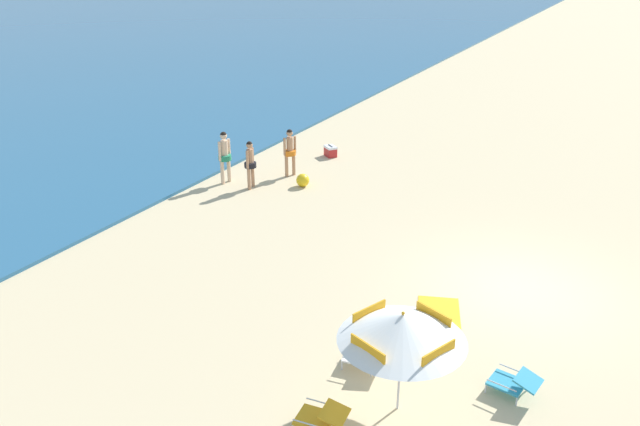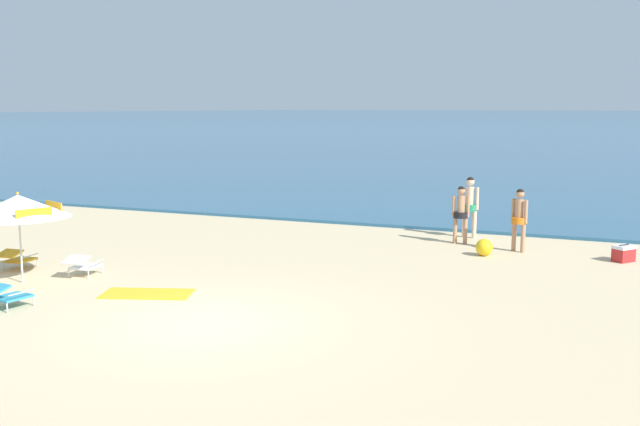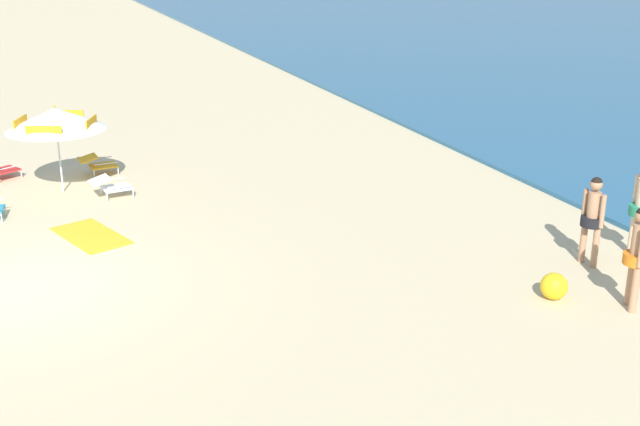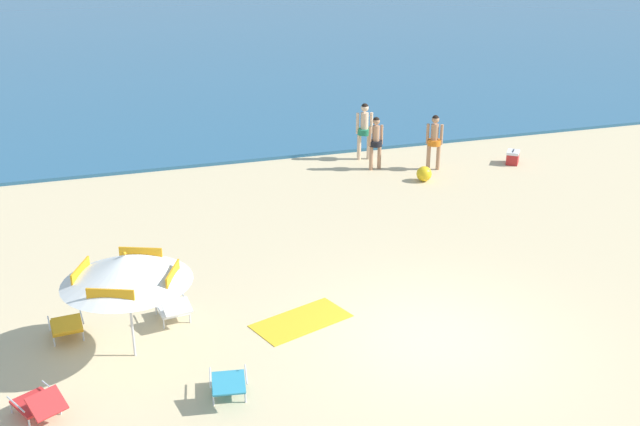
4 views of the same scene
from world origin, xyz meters
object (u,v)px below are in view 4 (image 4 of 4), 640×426
(beach_umbrella_striped_main, at_px, (126,269))
(person_standing_beside, at_px, (364,127))
(beach_ball, at_px, (424,174))
(person_wading_in, at_px, (434,138))
(lounge_chair_beside_umbrella, at_px, (67,325))
(person_standing_near_shore, at_px, (376,139))
(lounge_chair_spare_folded, at_px, (39,403))
(beach_towel, at_px, (301,321))
(lounge_chair_under_umbrella, at_px, (229,383))
(cooler_box, at_px, (513,157))
(lounge_chair_facing_sea, at_px, (174,308))

(beach_umbrella_striped_main, distance_m, person_standing_beside, 12.02)
(beach_ball, bearing_deg, person_wading_in, 51.45)
(lounge_chair_beside_umbrella, bearing_deg, beach_umbrella_striped_main, -40.13)
(beach_umbrella_striped_main, bearing_deg, person_standing_near_shore, 46.62)
(lounge_chair_spare_folded, xyz_separation_m, beach_ball, (10.12, 8.04, -0.05))
(person_wading_in, height_order, beach_towel, person_wading_in)
(person_wading_in, distance_m, beach_ball, 1.36)
(lounge_chair_under_umbrella, distance_m, person_standing_beside, 12.65)
(beach_umbrella_striped_main, distance_m, lounge_chair_beside_umbrella, 1.98)
(lounge_chair_under_umbrella, xyz_separation_m, lounge_chair_spare_folded, (-2.79, 0.38, -0.01))
(lounge_chair_spare_folded, height_order, cooler_box, lounge_chair_spare_folded)
(person_standing_near_shore, relative_size, person_standing_beside, 0.91)
(lounge_chair_spare_folded, height_order, beach_ball, lounge_chair_spare_folded)
(lounge_chair_under_umbrella, relative_size, lounge_chair_facing_sea, 1.02)
(person_standing_near_shore, xyz_separation_m, beach_towel, (-4.65, -7.91, -0.92))
(lounge_chair_facing_sea, height_order, cooler_box, lounge_chair_facing_sea)
(person_wading_in, bearing_deg, lounge_chair_beside_umbrella, -147.25)
(person_wading_in, height_order, beach_ball, person_wading_in)
(beach_umbrella_striped_main, height_order, beach_ball, beach_umbrella_striped_main)
(lounge_chair_facing_sea, xyz_separation_m, lounge_chair_spare_folded, (-2.30, -2.26, -0.01))
(lounge_chair_spare_folded, relative_size, person_standing_near_shore, 0.65)
(person_standing_near_shore, xyz_separation_m, person_wading_in, (1.64, -0.53, 0.03))
(person_standing_beside, relative_size, beach_towel, 0.98)
(lounge_chair_facing_sea, distance_m, lounge_chair_spare_folded, 3.23)
(lounge_chair_under_umbrella, distance_m, person_wading_in, 12.32)
(lounge_chair_under_umbrella, height_order, person_wading_in, person_wading_in)
(beach_ball, bearing_deg, beach_towel, -130.68)
(lounge_chair_facing_sea, height_order, person_standing_near_shore, person_standing_near_shore)
(lounge_chair_spare_folded, bearing_deg, lounge_chair_beside_umbrella, 79.54)
(cooler_box, bearing_deg, person_standing_beside, 156.30)
(lounge_chair_spare_folded, bearing_deg, beach_towel, 18.86)
(lounge_chair_facing_sea, relative_size, lounge_chair_spare_folded, 0.89)
(lounge_chair_spare_folded, height_order, person_standing_beside, person_standing_beside)
(beach_towel, bearing_deg, beach_ball, 49.32)
(person_standing_near_shore, relative_size, cooler_box, 2.63)
(person_standing_near_shore, distance_m, person_wading_in, 1.72)
(person_standing_near_shore, relative_size, beach_ball, 3.66)
(beach_ball, xyz_separation_m, beach_towel, (-5.57, -6.48, -0.21))
(lounge_chair_facing_sea, xyz_separation_m, beach_towel, (2.24, -0.71, -0.27))
(cooler_box, bearing_deg, beach_towel, -141.13)
(lounge_chair_beside_umbrella, height_order, lounge_chair_spare_folded, lounge_chair_spare_folded)
(person_standing_beside, distance_m, beach_towel, 10.14)
(lounge_chair_beside_umbrella, relative_size, person_standing_near_shore, 0.57)
(lounge_chair_under_umbrella, bearing_deg, beach_umbrella_striped_main, 127.51)
(beach_towel, bearing_deg, person_standing_beside, 62.33)
(lounge_chair_facing_sea, bearing_deg, person_standing_near_shore, 46.25)
(lounge_chair_facing_sea, xyz_separation_m, person_wading_in, (8.53, 6.67, 0.68))
(lounge_chair_beside_umbrella, relative_size, lounge_chair_spare_folded, 0.87)
(lounge_chair_spare_folded, bearing_deg, person_standing_near_shore, 45.81)
(lounge_chair_under_umbrella, height_order, lounge_chair_facing_sea, lounge_chair_under_umbrella)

